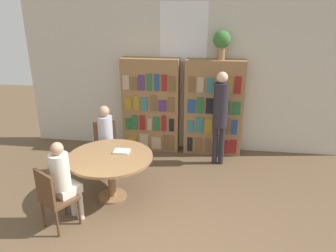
% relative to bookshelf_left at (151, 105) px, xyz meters
% --- Properties ---
extents(wall_back, '(6.40, 0.07, 3.00)m').
position_rel_bookshelf_left_xyz_m(wall_back, '(0.62, 0.19, 0.57)').
color(wall_back, beige).
rests_on(wall_back, ground_plane).
extents(bookshelf_left, '(1.13, 0.34, 1.88)m').
position_rel_bookshelf_left_xyz_m(bookshelf_left, '(0.00, 0.00, 0.00)').
color(bookshelf_left, olive).
rests_on(bookshelf_left, ground_plane).
extents(bookshelf_right, '(1.13, 0.34, 1.88)m').
position_rel_bookshelf_left_xyz_m(bookshelf_right, '(1.25, -0.00, -0.00)').
color(bookshelf_right, olive).
rests_on(bookshelf_right, ground_plane).
extents(flower_vase, '(0.32, 0.32, 0.53)m').
position_rel_bookshelf_left_xyz_m(flower_vase, '(1.34, 0.00, 1.28)').
color(flower_vase, '#997047').
rests_on(flower_vase, bookshelf_right).
extents(reading_table, '(1.30, 1.30, 0.72)m').
position_rel_bookshelf_left_xyz_m(reading_table, '(-0.27, -1.90, -0.33)').
color(reading_table, olive).
rests_on(reading_table, ground_plane).
extents(chair_near_camera, '(0.55, 0.55, 0.89)m').
position_rel_bookshelf_left_xyz_m(chair_near_camera, '(-0.79, -2.74, -0.44)').
color(chair_near_camera, brown).
rests_on(chair_near_camera, ground_plane).
extents(chair_left_side, '(0.52, 0.52, 0.89)m').
position_rel_bookshelf_left_xyz_m(chair_left_side, '(-0.65, -0.99, -0.44)').
color(chair_left_side, brown).
rests_on(chair_left_side, ground_plane).
extents(seated_reader_left, '(0.36, 0.40, 1.25)m').
position_rel_bookshelf_left_xyz_m(seated_reader_left, '(-0.58, -1.15, -0.23)').
color(seated_reader_left, '#B2B7C6').
rests_on(seated_reader_left, ground_plane).
extents(seated_reader_right, '(0.38, 0.41, 1.23)m').
position_rel_bookshelf_left_xyz_m(seated_reader_right, '(-0.69, -2.58, -0.25)').
color(seated_reader_right, silver).
rests_on(seated_reader_right, ground_plane).
extents(librarian_standing, '(0.26, 0.53, 1.76)m').
position_rel_bookshelf_left_xyz_m(librarian_standing, '(1.37, -0.50, 0.13)').
color(librarian_standing, '#28232D').
rests_on(librarian_standing, ground_plane).
extents(open_book_on_table, '(0.24, 0.18, 0.03)m').
position_rel_bookshelf_left_xyz_m(open_book_on_table, '(-0.13, -1.74, -0.21)').
color(open_book_on_table, silver).
rests_on(open_book_on_table, reading_table).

